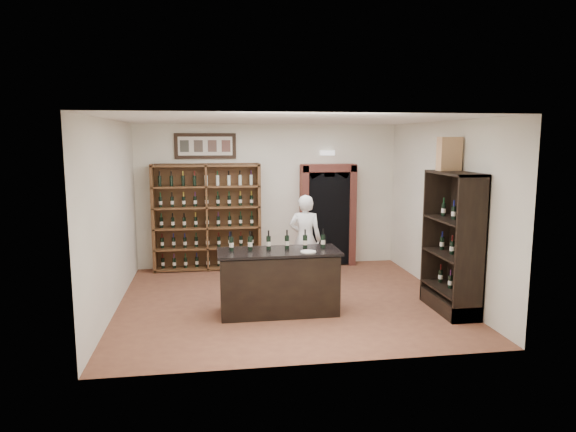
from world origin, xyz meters
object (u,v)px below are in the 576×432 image
at_px(tasting_counter, 279,282).
at_px(side_cabinet, 453,264).
at_px(wine_crate, 449,154).
at_px(wine_shelf, 207,217).
at_px(shopkeeper, 305,239).
at_px(counter_bottle_0, 231,244).

distance_m(tasting_counter, side_cabinet, 2.75).
distance_m(side_cabinet, wine_crate, 1.74).
bearing_deg(wine_shelf, wine_crate, -37.64).
height_order(tasting_counter, wine_crate, wine_crate).
xyz_separation_m(wine_shelf, side_cabinet, (3.82, -3.23, -0.35)).
relative_size(wine_shelf, wine_crate, 4.15).
bearing_deg(wine_crate, tasting_counter, 172.79).
xyz_separation_m(wine_shelf, shopkeeper, (1.82, -1.29, -0.26)).
bearing_deg(shopkeeper, side_cabinet, 151.99).
height_order(side_cabinet, shopkeeper, side_cabinet).
relative_size(counter_bottle_0, side_cabinet, 0.14).
distance_m(wine_shelf, counter_bottle_0, 2.86).
xyz_separation_m(tasting_counter, counter_bottle_0, (-0.72, 0.10, 0.61)).
xyz_separation_m(wine_shelf, wine_crate, (3.81, -2.94, 1.36)).
relative_size(counter_bottle_0, wine_crate, 0.57).
bearing_deg(counter_bottle_0, tasting_counter, -7.86).
bearing_deg(tasting_counter, wine_crate, -0.18).
xyz_separation_m(shopkeeper, wine_crate, (1.99, -1.65, 1.63)).
xyz_separation_m(counter_bottle_0, side_cabinet, (3.44, -0.40, -0.35)).
xyz_separation_m(tasting_counter, side_cabinet, (2.72, -0.30, 0.26)).
distance_m(wine_shelf, side_cabinet, 5.02).
distance_m(tasting_counter, counter_bottle_0, 0.95).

